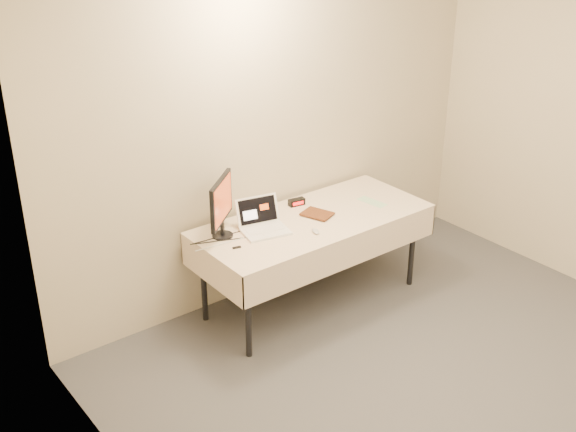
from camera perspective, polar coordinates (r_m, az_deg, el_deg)
back_wall at (r=5.62m, az=-0.88°, el=7.04°), size 4.00×0.10×2.70m
table at (r=5.54m, az=1.98°, el=-0.77°), size 1.86×0.81×0.74m
laptop at (r=5.32m, az=-2.05°, el=-0.53°), size 0.39×0.37×0.22m
monitor at (r=5.15m, az=-5.30°, el=1.01°), size 0.35×0.30×0.45m
book at (r=5.45m, az=1.89°, el=0.80°), size 0.17×0.08×0.23m
alarm_clock at (r=5.72m, az=0.69°, el=1.11°), size 0.14×0.08×0.05m
clicker at (r=5.29m, az=2.19°, el=-1.21°), size 0.07×0.10×0.02m
paper_form at (r=5.83m, az=6.66°, el=1.12°), size 0.13×0.26×0.00m
usb_dongle at (r=5.09m, az=-4.07°, el=-2.49°), size 0.06×0.03×0.01m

